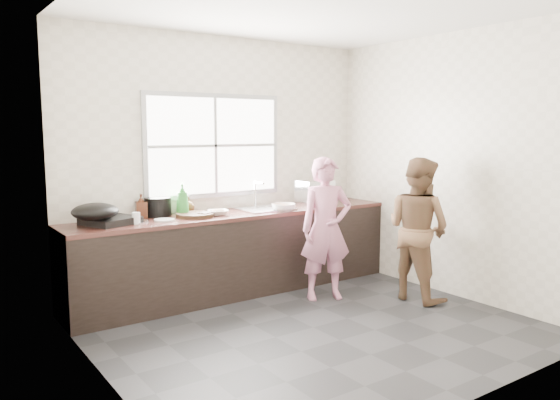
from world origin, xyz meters
TOP-DOWN VIEW (x-y plane):
  - floor at (0.00, 0.00)m, footprint 3.60×3.20m
  - ceiling at (0.00, 0.00)m, footprint 3.60×3.20m
  - wall_back at (0.00, 1.60)m, footprint 3.60×0.01m
  - wall_left at (-1.80, 0.00)m, footprint 0.01×3.20m
  - wall_right at (1.80, 0.00)m, footprint 0.01×3.20m
  - wall_front at (0.00, -1.60)m, footprint 3.60×0.01m
  - cabinet at (0.00, 1.29)m, footprint 3.60×0.62m
  - countertop at (0.00, 1.29)m, footprint 3.60×0.64m
  - sink at (0.35, 1.29)m, footprint 0.55×0.45m
  - faucet at (0.35, 1.49)m, footprint 0.02×0.02m
  - window_frame at (-0.10, 1.59)m, footprint 1.60×0.05m
  - window_glazing at (-0.10, 1.57)m, footprint 1.50×0.01m
  - woman at (0.63, 0.59)m, footprint 0.58×0.48m
  - person_side at (1.39, 0.05)m, footprint 0.59×0.74m
  - cutting_board at (-0.49, 1.27)m, footprint 0.41×0.41m
  - cleaver at (-0.38, 1.22)m, footprint 0.23×0.16m
  - bowl_mince at (-0.25, 1.24)m, footprint 0.26×0.26m
  - bowl_crabs at (0.45, 1.08)m, footprint 0.24×0.24m
  - bowl_held at (0.58, 1.29)m, footprint 0.26×0.26m
  - black_pot at (-0.78, 1.52)m, footprint 0.27×0.27m
  - plate_food at (-0.84, 1.22)m, footprint 0.24×0.24m
  - bottle_green at (-0.57, 1.40)m, footprint 0.17×0.17m
  - bottle_brown_tall at (-0.95, 1.52)m, footprint 0.11×0.12m
  - bottle_brown_short at (-0.46, 1.52)m, footprint 0.13×0.13m
  - glass_jar at (-1.12, 1.20)m, footprint 0.08×0.08m
  - burner at (-1.31, 1.35)m, footprint 0.54×0.54m
  - wok at (-1.47, 1.26)m, footprint 0.52×0.52m
  - dish_rack at (1.00, 1.24)m, footprint 0.39×0.27m
  - pot_lid_left at (-1.16, 1.37)m, footprint 0.33×0.33m
  - pot_lid_right at (-1.10, 1.28)m, footprint 0.29×0.29m

SIDE VIEW (x-z plane):
  - floor at x=0.00m, z-range -0.01..0.00m
  - cabinet at x=0.00m, z-range 0.00..0.82m
  - woman at x=0.63m, z-range 0.00..1.35m
  - person_side at x=1.39m, z-range 0.00..1.45m
  - countertop at x=0.00m, z-range 0.82..0.86m
  - sink at x=0.35m, z-range 0.85..0.88m
  - pot_lid_right at x=-1.10m, z-range 0.86..0.87m
  - pot_lid_left at x=-1.16m, z-range 0.86..0.87m
  - plate_food at x=-0.84m, z-range 0.86..0.88m
  - cutting_board at x=-0.49m, z-range 0.86..0.90m
  - bowl_mince at x=-0.25m, z-range 0.86..0.91m
  - bowl_held at x=0.58m, z-range 0.86..0.92m
  - burner at x=-1.31m, z-range 0.86..0.92m
  - bowl_crabs at x=0.45m, z-range 0.86..0.92m
  - cleaver at x=-0.38m, z-range 0.90..0.91m
  - glass_jar at x=-1.12m, z-range 0.86..0.97m
  - bottle_brown_short at x=-0.46m, z-range 0.86..1.03m
  - black_pot at x=-0.78m, z-range 0.86..1.05m
  - bottle_brown_tall at x=-0.95m, z-range 0.86..1.07m
  - wok at x=-1.47m, z-range 0.92..1.07m
  - dish_rack at x=1.00m, z-range 0.86..1.15m
  - faucet at x=0.35m, z-range 0.86..1.16m
  - bottle_green at x=-0.57m, z-range 0.86..1.19m
  - wall_back at x=0.00m, z-range 0.00..2.70m
  - wall_left at x=-1.80m, z-range 0.00..2.70m
  - wall_right at x=1.80m, z-range 0.00..2.70m
  - wall_front at x=0.00m, z-range 0.00..2.70m
  - window_glazing at x=-0.10m, z-range 1.05..2.05m
  - window_frame at x=-0.10m, z-range 1.00..2.10m
  - ceiling at x=0.00m, z-range 2.70..2.71m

